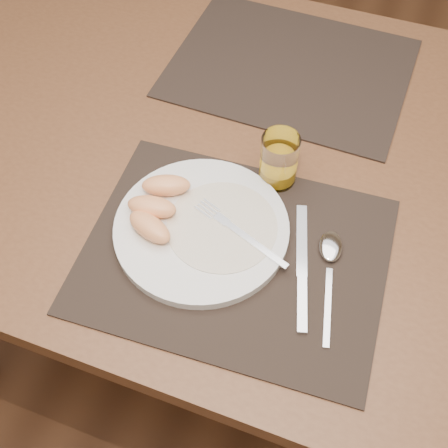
% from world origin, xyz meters
% --- Properties ---
extents(ground, '(5.00, 5.00, 0.00)m').
position_xyz_m(ground, '(0.00, 0.00, 0.00)').
color(ground, '#55321D').
rests_on(ground, ground).
extents(table, '(1.40, 0.90, 0.75)m').
position_xyz_m(table, '(0.00, 0.00, 0.67)').
color(table, brown).
rests_on(table, ground).
extents(placemat_near, '(0.47, 0.37, 0.00)m').
position_xyz_m(placemat_near, '(0.03, -0.22, 0.75)').
color(placemat_near, black).
rests_on(placemat_near, table).
extents(placemat_far, '(0.46, 0.36, 0.00)m').
position_xyz_m(placemat_far, '(-0.02, 0.22, 0.75)').
color(placemat_far, black).
rests_on(placemat_far, table).
extents(plate, '(0.27, 0.27, 0.02)m').
position_xyz_m(plate, '(-0.03, -0.20, 0.76)').
color(plate, white).
rests_on(plate, placemat_near).
extents(plate_dressing, '(0.17, 0.17, 0.00)m').
position_xyz_m(plate_dressing, '(-0.00, -0.19, 0.77)').
color(plate_dressing, white).
rests_on(plate_dressing, plate).
extents(fork, '(0.17, 0.08, 0.00)m').
position_xyz_m(fork, '(0.01, -0.19, 0.77)').
color(fork, silver).
rests_on(fork, plate).
extents(knife, '(0.07, 0.22, 0.01)m').
position_xyz_m(knife, '(0.13, -0.22, 0.76)').
color(knife, silver).
rests_on(knife, placemat_near).
extents(spoon, '(0.06, 0.19, 0.01)m').
position_xyz_m(spoon, '(0.16, -0.18, 0.76)').
color(spoon, silver).
rests_on(spoon, placemat_near).
extents(juice_glass, '(0.06, 0.06, 0.09)m').
position_xyz_m(juice_glass, '(0.04, -0.06, 0.80)').
color(juice_glass, white).
rests_on(juice_glass, placemat_near).
extents(grapefruit_wedges, '(0.10, 0.14, 0.03)m').
position_xyz_m(grapefruit_wedges, '(-0.11, -0.20, 0.79)').
color(grapefruit_wedges, '#FFAA68').
rests_on(grapefruit_wedges, plate).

